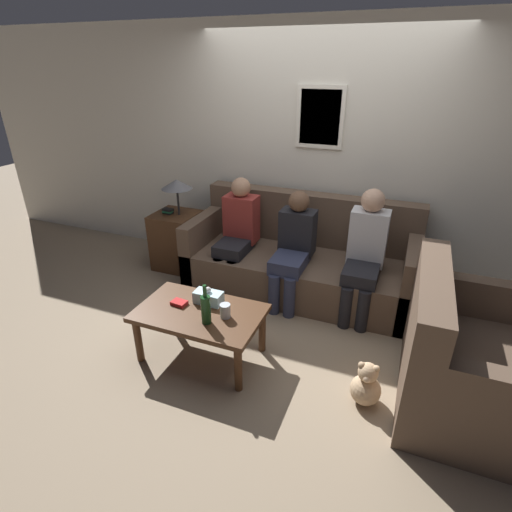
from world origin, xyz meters
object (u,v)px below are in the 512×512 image
at_px(couch_side, 467,363).
at_px(wine_bottle, 206,309).
at_px(person_right, 365,251).
at_px(couch_main, 301,261).
at_px(person_middle, 293,245).
at_px(teddy_bear, 366,386).
at_px(drinking_glass, 225,311).
at_px(coffee_table, 200,317).
at_px(person_left, 237,230).

height_order(couch_side, wine_bottle, couch_side).
bearing_deg(person_right, wine_bottle, -126.77).
distance_m(couch_main, wine_bottle, 1.54).
relative_size(couch_side, person_middle, 1.12).
xyz_separation_m(couch_main, person_middle, (-0.02, -0.23, 0.27)).
distance_m(person_right, teddy_bear, 1.31).
height_order(couch_main, person_right, person_right).
bearing_deg(couch_side, drinking_glass, 98.67).
relative_size(coffee_table, person_right, 0.84).
height_order(drinking_glass, person_middle, person_middle).
relative_size(drinking_glass, person_right, 0.09).
xyz_separation_m(couch_side, drinking_glass, (-1.72, -0.26, 0.17)).
relative_size(couch_main, wine_bottle, 7.11).
xyz_separation_m(coffee_table, person_left, (-0.22, 1.23, 0.24)).
height_order(couch_main, coffee_table, couch_main).
bearing_deg(coffee_table, person_left, 100.22).
distance_m(person_left, person_middle, 0.65).
relative_size(couch_main, person_left, 2.01).
xyz_separation_m(couch_side, wine_bottle, (-1.82, -0.38, 0.23)).
bearing_deg(coffee_table, wine_bottle, -42.43).
distance_m(couch_side, person_middle, 1.78).
bearing_deg(coffee_table, couch_main, 72.37).
bearing_deg(wine_bottle, drinking_glass, 50.07).
xyz_separation_m(coffee_table, drinking_glass, (0.23, 0.00, 0.12)).
height_order(coffee_table, wine_bottle, wine_bottle).
xyz_separation_m(drinking_glass, person_middle, (0.19, 1.14, 0.10)).
xyz_separation_m(wine_bottle, person_left, (-0.35, 1.35, 0.06)).
height_order(coffee_table, teddy_bear, coffee_table).
height_order(person_left, person_middle, person_left).
relative_size(couch_side, person_left, 1.07).
height_order(coffee_table, person_middle, person_middle).
bearing_deg(person_middle, person_right, 2.96).
bearing_deg(couch_main, person_middle, -95.08).
bearing_deg(couch_main, couch_side, -36.33).
distance_m(couch_side, teddy_bear, 0.71).
bearing_deg(couch_side, person_middle, 60.23).
relative_size(wine_bottle, drinking_glass, 2.90).
xyz_separation_m(person_middle, person_right, (0.67, 0.03, 0.05)).
bearing_deg(person_right, person_middle, -177.04).
relative_size(couch_main, couch_side, 1.87).
height_order(couch_side, person_right, person_right).
xyz_separation_m(wine_bottle, person_middle, (0.29, 1.26, 0.03)).
xyz_separation_m(drinking_glass, person_left, (-0.45, 1.23, 0.13)).
relative_size(person_left, teddy_bear, 3.36).
distance_m(couch_side, coffee_table, 1.96).
relative_size(couch_main, coffee_table, 2.31).
bearing_deg(wine_bottle, person_left, 104.51).
distance_m(person_left, teddy_bear, 2.04).
bearing_deg(drinking_glass, wine_bottle, -129.93).
bearing_deg(teddy_bear, couch_main, 122.36).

